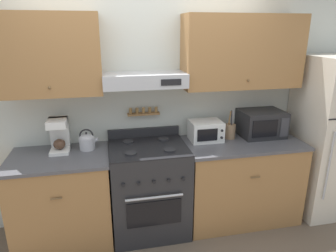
{
  "coord_description": "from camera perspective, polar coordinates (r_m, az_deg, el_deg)",
  "views": [
    {
      "loc": [
        -0.38,
        -2.42,
        2.06
      ],
      "look_at": [
        0.19,
        0.28,
        1.17
      ],
      "focal_mm": 32.0,
      "sensor_mm": 36.0,
      "label": 1
    }
  ],
  "objects": [
    {
      "name": "microwave",
      "position": [
        3.51,
        17.3,
        0.52
      ],
      "size": [
        0.47,
        0.39,
        0.29
      ],
      "color": "#232326",
      "rests_on": "counter_right"
    },
    {
      "name": "wall_back",
      "position": [
        3.15,
        -3.5,
        6.96
      ],
      "size": [
        5.2,
        0.46,
        2.55
      ],
      "color": "silver",
      "rests_on": "ground_plane"
    },
    {
      "name": "tea_kettle",
      "position": [
        3.08,
        -15.18,
        -2.79
      ],
      "size": [
        0.2,
        0.15,
        0.21
      ],
      "color": "#B7B7BC",
      "rests_on": "counter_left"
    },
    {
      "name": "ground_plane",
      "position": [
        3.2,
        -2.5,
        -22.18
      ],
      "size": [
        16.0,
        16.0,
        0.0
      ],
      "primitive_type": "plane",
      "color": "brown"
    },
    {
      "name": "coffee_maker",
      "position": [
        3.12,
        -20.02,
        -1.43
      ],
      "size": [
        0.18,
        0.26,
        0.33
      ],
      "color": "white",
      "rests_on": "counter_left"
    },
    {
      "name": "utensil_crock",
      "position": [
        3.35,
        11.77,
        -0.89
      ],
      "size": [
        0.11,
        0.11,
        0.31
      ],
      "color": "#8E7051",
      "rests_on": "counter_right"
    },
    {
      "name": "stove_range",
      "position": [
        3.2,
        -3.64,
        -11.78
      ],
      "size": [
        0.77,
        0.69,
        1.05
      ],
      "color": "#232326",
      "rests_on": "ground_plane"
    },
    {
      "name": "toaster_oven",
      "position": [
        3.24,
        7.18,
        -0.9
      ],
      "size": [
        0.34,
        0.28,
        0.21
      ],
      "color": "white",
      "rests_on": "counter_right"
    },
    {
      "name": "refrigerator",
      "position": [
        3.87,
        28.47,
        -1.81
      ],
      "size": [
        0.71,
        0.71,
        1.8
      ],
      "color": "beige",
      "rests_on": "ground_plane"
    },
    {
      "name": "counter_left",
      "position": [
        3.23,
        -19.31,
        -12.92
      ],
      "size": [
        0.94,
        0.68,
        0.92
      ],
      "color": "olive",
      "rests_on": "ground_plane"
    },
    {
      "name": "counter_right",
      "position": [
        3.49,
        13.44,
        -9.93
      ],
      "size": [
        1.27,
        0.68,
        0.92
      ],
      "color": "olive",
      "rests_on": "ground_plane"
    }
  ]
}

